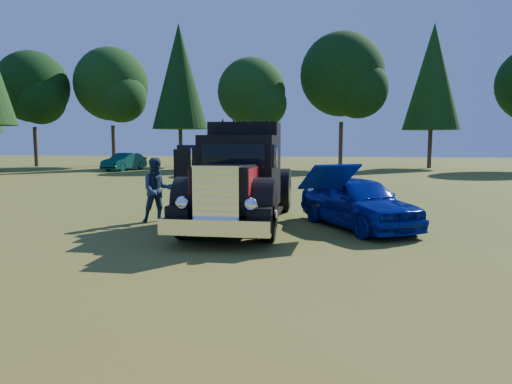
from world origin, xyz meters
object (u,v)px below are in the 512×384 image
at_px(diamond_t_truck, 240,181).
at_px(distant_teal_car, 124,162).
at_px(hotrod_coupe, 357,202).
at_px(spectator_far, 157,190).
at_px(spectator_near, 195,195).

relative_size(diamond_t_truck, distant_teal_car, 1.63).
bearing_deg(diamond_t_truck, distant_teal_car, 121.05).
relative_size(hotrod_coupe, spectator_far, 2.38).
bearing_deg(distant_teal_car, diamond_t_truck, -46.68).
distance_m(hotrod_coupe, distant_teal_car, 28.84).
relative_size(diamond_t_truck, hotrod_coupe, 1.55).
height_order(diamond_t_truck, distant_teal_car, diamond_t_truck).
bearing_deg(spectator_near, distant_teal_car, 56.88).
distance_m(hotrod_coupe, spectator_far, 5.90).
xyz_separation_m(spectator_far, distant_teal_car, (-11.38, 23.03, -0.25)).
bearing_deg(spectator_far, diamond_t_truck, -33.17).
bearing_deg(spectator_near, diamond_t_truck, -65.38).
bearing_deg(hotrod_coupe, spectator_near, 179.68).
height_order(spectator_near, spectator_far, spectator_far).
bearing_deg(distant_teal_car, spectator_near, -49.19).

